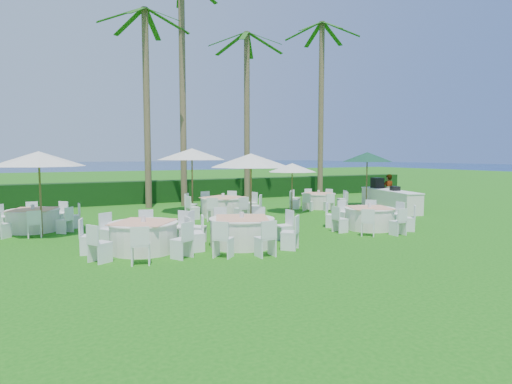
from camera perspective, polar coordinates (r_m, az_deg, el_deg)
ground at (r=13.33m, az=1.08°, el=-6.41°), size 120.00×120.00×0.00m
hedge at (r=24.42m, az=-12.16°, el=0.10°), size 34.00×1.00×1.20m
ocean at (r=113.75m, az=-23.66°, el=3.25°), size 260.00×260.00×0.00m
banquet_table_a at (r=12.10m, az=-14.76°, el=-5.67°), size 3.25×3.25×0.98m
banquet_table_b at (r=12.39m, az=-1.91°, el=-5.24°), size 3.29×3.29×0.99m
banquet_table_c at (r=15.72m, az=14.88°, el=-3.32°), size 3.07×3.07×0.93m
banquet_table_d at (r=16.67m, az=-27.57°, el=-3.28°), size 3.03×3.03×0.92m
banquet_table_e at (r=18.32m, az=-4.41°, el=-1.91°), size 3.33×3.33×1.00m
banquet_table_f at (r=21.35m, az=8.33°, el=-1.10°), size 2.92×2.92×0.89m
umbrella_a at (r=15.28m, az=-26.98°, el=3.96°), size 2.82×2.82×2.74m
umbrella_b at (r=14.43m, az=-0.69°, el=4.23°), size 2.86×2.86×2.68m
umbrella_c at (r=19.32m, az=-8.54°, el=5.02°), size 3.12×3.12×2.92m
umbrella_d at (r=19.29m, az=4.85°, el=3.25°), size 2.20×2.20×2.25m
umbrella_green at (r=21.91m, az=14.61°, el=4.54°), size 2.44×2.44×2.76m
buffet_table at (r=21.33m, az=17.37°, el=-0.93°), size 1.83×4.26×1.48m
staff_person at (r=22.61m, az=17.21°, el=0.19°), size 0.65×0.46×1.66m
palm_b at (r=21.93m, az=-14.38°, el=11.83°), size 4.40×3.97×9.67m
palm_c at (r=22.60m, az=-9.77°, el=14.25°), size 4.30×4.34×11.63m
palm_d at (r=24.31m, az=-1.22°, el=10.96°), size 4.40×4.02×9.39m
palm_e at (r=26.46m, az=8.68°, el=11.63°), size 4.18×4.39×10.49m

